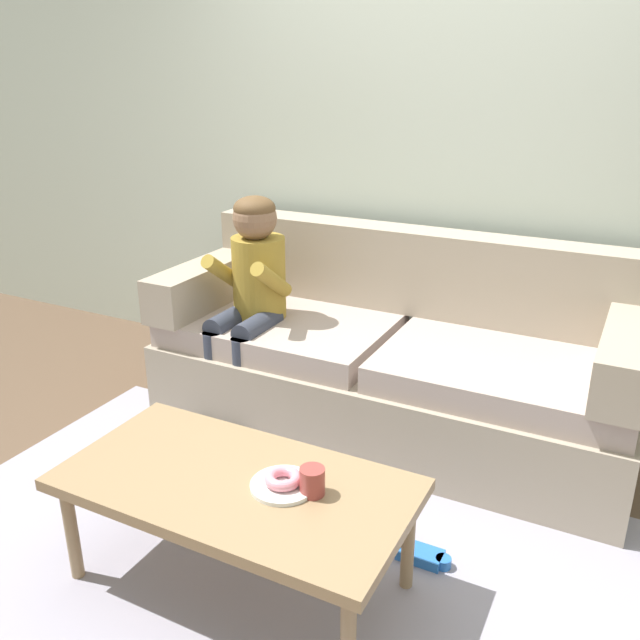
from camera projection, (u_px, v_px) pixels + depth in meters
The scene contains 10 objects.
ground at pixel (317, 520), 2.60m from camera, with size 10.00×10.00×0.00m, color brown.
wall_back at pixel (447, 124), 3.26m from camera, with size 8.00×0.10×2.80m, color beige.
area_rug at pixel (286, 558), 2.39m from camera, with size 2.84×1.63×0.01m, color #9993A3.
couch at pixel (393, 361), 3.20m from camera, with size 2.22×0.90×0.92m.
coffee_table at pixel (236, 490), 2.15m from camera, with size 1.15×0.59×0.42m.
person_child at pixel (251, 287), 3.19m from camera, with size 0.34×0.58×1.10m.
plate at pixel (283, 485), 2.09m from camera, with size 0.21×0.21×0.01m, color white.
donut at pixel (283, 478), 2.09m from camera, with size 0.12×0.12×0.04m, color pink.
mug at pixel (312, 481), 2.05m from camera, with size 0.08×0.08×0.09m, color #993D38.
toy_controller at pixel (420, 556), 2.37m from camera, with size 0.23×0.09×0.05m.
Camera 1 is at (0.99, -1.91, 1.66)m, focal length 37.26 mm.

